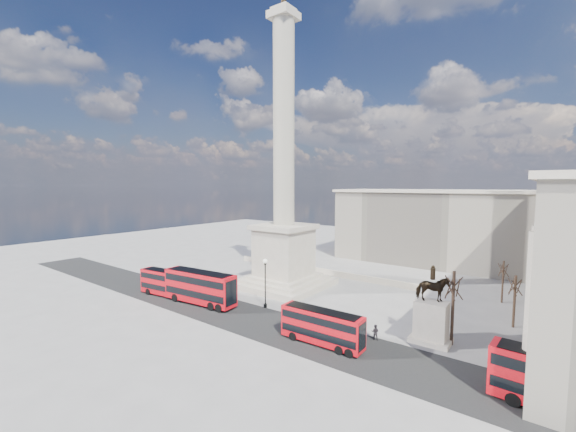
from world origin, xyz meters
The scene contains 17 objects.
ground centered at (0.00, 0.00, 0.00)m, with size 180.00×180.00×0.00m, color #9A9692.
asphalt_road centered at (5.00, -10.00, 0.00)m, with size 120.00×9.00×0.01m, color #272727.
nelsons_column centered at (0.00, 5.00, 12.92)m, with size 14.00×14.00×49.85m.
balustrade_wall centered at (0.00, 16.00, 0.55)m, with size 40.00×0.60×1.10m, color beige.
building_northeast centered at (20.00, 40.00, 8.32)m, with size 51.00×17.00×16.60m.
red_bus_a centered at (-11.10, -10.76, 2.15)m, with size 10.30×3.46×4.10m.
red_bus_b centered at (-4.10, -10.02, 2.56)m, with size 12.25×3.91×4.88m.
red_bus_c centered at (17.37, -10.74, 2.03)m, with size 9.61×2.45×3.88m.
red_bus_d centered at (39.09, -10.14, 2.37)m, with size 11.31×3.35×4.53m.
victorian_lamp centered at (4.66, -5.49, 4.18)m, with size 0.61×0.61×7.11m.
equestrian_statue centered at (26.81, -2.89, 3.07)m, with size 4.24×3.18×8.77m.
bare_tree_near centered at (28.85, -2.25, 6.86)m, with size 1.99×1.99×8.70m.
bare_tree_mid centered at (33.88, 7.58, 5.41)m, with size 1.81×1.81×6.87m.
bare_tree_far centered at (31.70, 17.45, 5.27)m, with size 1.64×1.64×6.69m.
pedestrian_walking centered at (13.58, -6.50, 0.84)m, with size 0.62×0.40×1.69m, color black.
pedestrian_standing centered at (21.55, -6.01, 0.88)m, with size 0.86×0.67×1.77m, color black.
pedestrian_crossing centered at (10.91, -6.50, 0.79)m, with size 0.93×0.39×1.58m, color black.
Camera 1 is at (36.88, -43.13, 17.56)m, focal length 22.00 mm.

